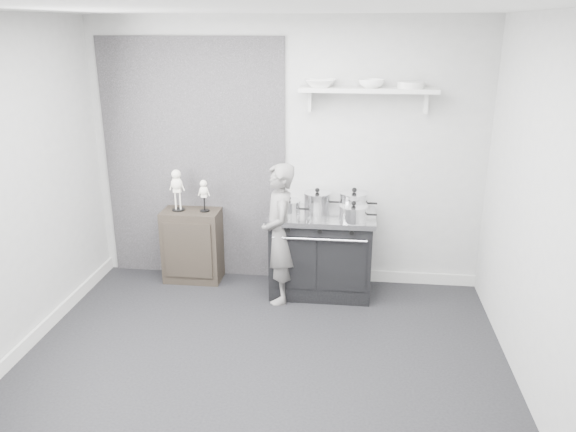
# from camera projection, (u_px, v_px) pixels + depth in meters

# --- Properties ---
(ground) EXTENTS (4.00, 4.00, 0.00)m
(ground) POSITION_uv_depth(u_px,v_px,m) (258.00, 371.00, 4.44)
(ground) COLOR black
(ground) RESTS_ON ground
(room_shell) EXTENTS (4.02, 3.62, 2.71)m
(room_shell) POSITION_uv_depth(u_px,v_px,m) (245.00, 165.00, 4.06)
(room_shell) COLOR beige
(room_shell) RESTS_ON ground
(wall_shelf) EXTENTS (1.30, 0.26, 0.24)m
(wall_shelf) POSITION_uv_depth(u_px,v_px,m) (368.00, 91.00, 5.28)
(wall_shelf) COLOR silver
(wall_shelf) RESTS_ON room_shell
(stove) EXTENTS (1.05, 0.65, 0.84)m
(stove) POSITION_uv_depth(u_px,v_px,m) (321.00, 253.00, 5.64)
(stove) COLOR black
(stove) RESTS_ON ground
(side_cabinet) EXTENTS (0.60, 0.35, 0.77)m
(side_cabinet) POSITION_uv_depth(u_px,v_px,m) (193.00, 245.00, 5.93)
(side_cabinet) COLOR black
(side_cabinet) RESTS_ON ground
(child) EXTENTS (0.44, 0.57, 1.38)m
(child) POSITION_uv_depth(u_px,v_px,m) (279.00, 234.00, 5.39)
(child) COLOR slate
(child) RESTS_ON ground
(pot_front_left) EXTENTS (0.31, 0.22, 0.19)m
(pot_front_left) POSITION_uv_depth(u_px,v_px,m) (289.00, 208.00, 5.44)
(pot_front_left) COLOR silver
(pot_front_left) RESTS_ON stove
(pot_back_left) EXTENTS (0.36, 0.27, 0.22)m
(pot_back_left) POSITION_uv_depth(u_px,v_px,m) (317.00, 201.00, 5.62)
(pot_back_left) COLOR silver
(pot_back_left) RESTS_ON stove
(pot_back_right) EXTENTS (0.37, 0.29, 0.25)m
(pot_back_right) POSITION_uv_depth(u_px,v_px,m) (354.00, 202.00, 5.54)
(pot_back_right) COLOR silver
(pot_back_right) RESTS_ON stove
(pot_front_right) EXTENTS (0.35, 0.27, 0.20)m
(pot_front_right) POSITION_uv_depth(u_px,v_px,m) (353.00, 213.00, 5.29)
(pot_front_right) COLOR silver
(pot_front_right) RESTS_ON stove
(skeleton_full) EXTENTS (0.14, 0.09, 0.50)m
(skeleton_full) POSITION_uv_depth(u_px,v_px,m) (177.00, 187.00, 5.74)
(skeleton_full) COLOR white
(skeleton_full) RESTS_ON side_cabinet
(skeleton_torso) EXTENTS (0.11, 0.07, 0.38)m
(skeleton_torso) POSITION_uv_depth(u_px,v_px,m) (204.00, 193.00, 5.73)
(skeleton_torso) COLOR white
(skeleton_torso) RESTS_ON side_cabinet
(bowl_large) EXTENTS (0.30, 0.30, 0.07)m
(bowl_large) POSITION_uv_depth(u_px,v_px,m) (320.00, 83.00, 5.30)
(bowl_large) COLOR white
(bowl_large) RESTS_ON wall_shelf
(bowl_small) EXTENTS (0.24, 0.24, 0.08)m
(bowl_small) POSITION_uv_depth(u_px,v_px,m) (371.00, 84.00, 5.24)
(bowl_small) COLOR white
(bowl_small) RESTS_ON wall_shelf
(plate_stack) EXTENTS (0.25, 0.25, 0.06)m
(plate_stack) POSITION_uv_depth(u_px,v_px,m) (411.00, 85.00, 5.21)
(plate_stack) COLOR silver
(plate_stack) RESTS_ON wall_shelf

